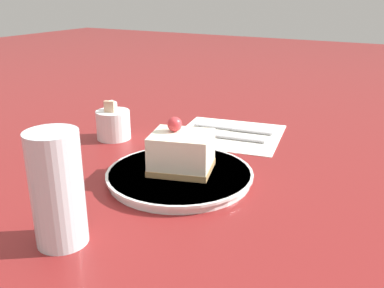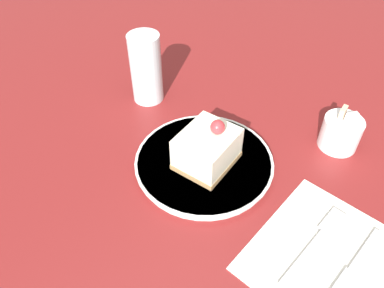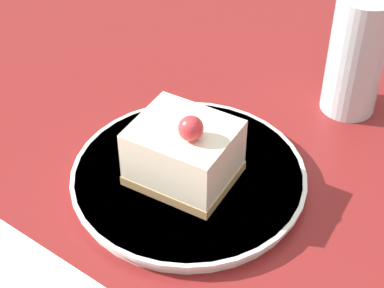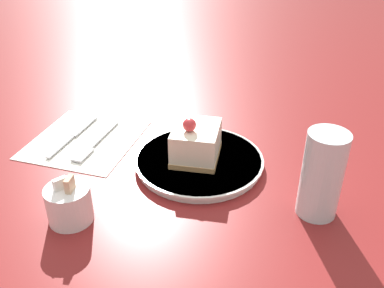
{
  "view_description": "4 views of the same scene",
  "coord_description": "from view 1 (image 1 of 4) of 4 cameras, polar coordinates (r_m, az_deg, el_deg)",
  "views": [
    {
      "loc": [
        -0.53,
        -0.32,
        0.29
      ],
      "look_at": [
        -0.0,
        -0.02,
        0.06
      ],
      "focal_mm": 40.0,
      "sensor_mm": 36.0,
      "label": 1
    },
    {
      "loc": [
        0.31,
        -0.29,
        0.47
      ],
      "look_at": [
        -0.02,
        -0.02,
        0.06
      ],
      "focal_mm": 35.0,
      "sensor_mm": 36.0,
      "label": 2
    },
    {
      "loc": [
        0.31,
        0.32,
        0.44
      ],
      "look_at": [
        -0.01,
        -0.01,
        0.05
      ],
      "focal_mm": 60.0,
      "sensor_mm": 36.0,
      "label": 3
    },
    {
      "loc": [
        -0.28,
        0.57,
        0.43
      ],
      "look_at": [
        0.01,
        -0.01,
        0.04
      ],
      "focal_mm": 40.0,
      "sensor_mm": 36.0,
      "label": 4
    }
  ],
  "objects": [
    {
      "name": "ground_plane",
      "position": [
        0.68,
        -1.81,
        -4.55
      ],
      "size": [
        4.0,
        4.0,
        0.0
      ],
      "primitive_type": "plane",
      "color": "maroon"
    },
    {
      "name": "plate",
      "position": [
        0.67,
        -1.65,
        -4.17
      ],
      "size": [
        0.23,
        0.23,
        0.02
      ],
      "color": "silver",
      "rests_on": "ground_plane"
    },
    {
      "name": "cake_slice",
      "position": [
        0.66,
        -1.64,
        -1.14
      ],
      "size": [
        0.1,
        0.11,
        0.08
      ],
      "rotation": [
        0.0,
        0.0,
        0.28
      ],
      "color": "#AD8451",
      "rests_on": "plate"
    },
    {
      "name": "napkin",
      "position": [
        0.88,
        4.99,
        1.31
      ],
      "size": [
        0.23,
        0.24,
        0.0
      ],
      "rotation": [
        0.0,
        0.0,
        0.17
      ],
      "color": "white",
      "rests_on": "ground_plane"
    },
    {
      "name": "fork",
      "position": [
        0.86,
        3.6,
        1.09
      ],
      "size": [
        0.04,
        0.16,
        0.0
      ],
      "rotation": [
        0.0,
        0.0,
        0.14
      ],
      "color": "#B2B2B7",
      "rests_on": "napkin"
    },
    {
      "name": "knife",
      "position": [
        0.9,
        6.41,
        1.93
      ],
      "size": [
        0.04,
        0.17,
        0.0
      ],
      "rotation": [
        0.0,
        0.0,
        0.14
      ],
      "color": "#B2B2B7",
      "rests_on": "napkin"
    },
    {
      "name": "sugar_bowl",
      "position": [
        0.87,
        -10.45,
        2.6
      ],
      "size": [
        0.07,
        0.07,
        0.08
      ],
      "color": "white",
      "rests_on": "ground_plane"
    },
    {
      "name": "drinking_glass",
      "position": [
        0.51,
        -17.53,
        -5.76
      ],
      "size": [
        0.06,
        0.06,
        0.14
      ],
      "color": "silver",
      "rests_on": "ground_plane"
    }
  ]
}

